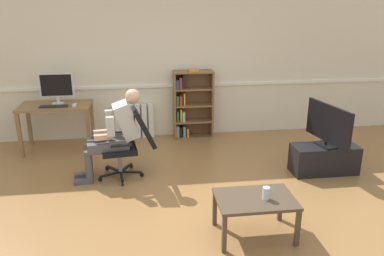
% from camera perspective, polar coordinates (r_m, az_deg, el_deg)
% --- Properties ---
extents(ground_plane, '(18.00, 18.00, 0.00)m').
position_cam_1_polar(ground_plane, '(4.67, -0.44, -11.59)').
color(ground_plane, olive).
extents(back_wall, '(12.00, 0.13, 2.70)m').
position_cam_1_polar(back_wall, '(6.75, -3.36, 10.01)').
color(back_wall, beige).
rests_on(back_wall, ground_plane).
extents(computer_desk, '(1.12, 0.63, 0.76)m').
position_cam_1_polar(computer_desk, '(6.54, -19.69, 2.32)').
color(computer_desk, olive).
rests_on(computer_desk, ground_plane).
extents(imac_monitor, '(0.52, 0.14, 0.49)m').
position_cam_1_polar(imac_monitor, '(6.51, -19.62, 5.90)').
color(imac_monitor, silver).
rests_on(imac_monitor, computer_desk).
extents(keyboard, '(0.43, 0.12, 0.02)m').
position_cam_1_polar(keyboard, '(6.37, -19.99, 3.07)').
color(keyboard, black).
rests_on(keyboard, computer_desk).
extents(computer_mouse, '(0.06, 0.10, 0.03)m').
position_cam_1_polar(computer_mouse, '(6.33, -17.17, 3.32)').
color(computer_mouse, white).
rests_on(computer_mouse, computer_desk).
extents(bookshelf, '(0.69, 0.29, 1.22)m').
position_cam_1_polar(bookshelf, '(6.73, -0.27, 3.45)').
color(bookshelf, brown).
rests_on(bookshelf, ground_plane).
extents(radiator, '(0.68, 0.08, 0.61)m').
position_cam_1_polar(radiator, '(6.86, -8.61, 1.04)').
color(radiator, white).
rests_on(radiator, ground_plane).
extents(office_chair, '(0.82, 0.63, 0.97)m').
position_cam_1_polar(office_chair, '(5.29, -9.23, -1.83)').
color(office_chair, black).
rests_on(office_chair, ground_plane).
extents(person_seated, '(0.96, 0.43, 1.24)m').
position_cam_1_polar(person_seated, '(5.24, -11.45, -0.63)').
color(person_seated, '#4C4C51').
rests_on(person_seated, ground_plane).
extents(tv_stand, '(0.92, 0.38, 0.41)m').
position_cam_1_polar(tv_stand, '(5.75, 19.15, -4.40)').
color(tv_stand, black).
rests_on(tv_stand, ground_plane).
extents(tv_screen, '(0.25, 0.91, 0.59)m').
position_cam_1_polar(tv_screen, '(5.58, 19.72, 0.47)').
color(tv_screen, black).
rests_on(tv_screen, tv_stand).
extents(coffee_table, '(0.80, 0.55, 0.44)m').
position_cam_1_polar(coffee_table, '(4.02, 9.43, -10.95)').
color(coffee_table, '#4C3D2D').
rests_on(coffee_table, ground_plane).
extents(drinking_glass, '(0.08, 0.08, 0.13)m').
position_cam_1_polar(drinking_glass, '(3.96, 11.03, -9.56)').
color(drinking_glass, silver).
rests_on(drinking_glass, coffee_table).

